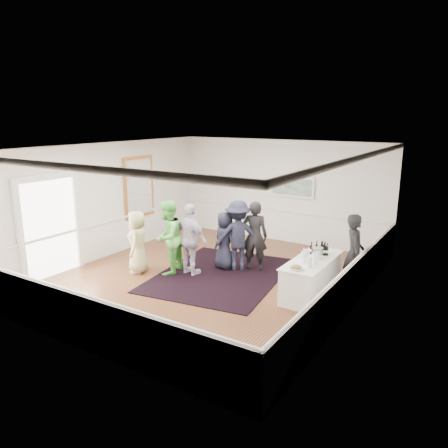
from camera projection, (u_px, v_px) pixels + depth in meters
The scene contains 23 objects.
floor at pixel (210, 278), 10.80m from camera, with size 8.00×8.00×0.00m, color brown.
ceiling at pixel (209, 147), 10.02m from camera, with size 7.00×8.00×0.02m, color white.
wall_left at pixel (106, 200), 12.22m from camera, with size 0.02×8.00×3.20m, color white.
wall_right at pixel (357, 236), 8.61m from camera, with size 0.02×8.00×3.20m, color white.
wall_back at pixel (281, 191), 13.70m from camera, with size 7.00×0.02×3.20m, color white.
wall_front at pixel (73, 261), 7.12m from camera, with size 7.00×0.02×3.20m, color white.
wainscoting at pixel (210, 259), 10.68m from camera, with size 7.00×8.00×1.00m, color white, non-canonical shape.
mirror at pixel (139, 187), 13.21m from camera, with size 0.05×1.25×1.85m.
doorway at pixel (50, 220), 10.67m from camera, with size 0.10×1.78×2.56m.
landscape_painting at pixel (292, 187), 13.40m from camera, with size 1.44×0.06×0.66m.
area_rug at pixel (221, 275), 10.99m from camera, with size 2.91×3.82×0.02m, color black.
serving_table at pixel (312, 277), 9.70m from camera, with size 0.78×2.04×0.83m.
bartender at pixel (354, 253), 9.80m from camera, with size 0.66×0.43×1.80m, color black.
guest_tan at pixel (137, 242), 11.02m from camera, with size 0.78×0.51×1.60m, color tan.
guest_green at pixel (168, 237), 10.92m from camera, with size 0.91×0.71×1.88m, color #66D153.
guest_lilac at pixel (190, 240), 10.84m from camera, with size 1.06×0.44×1.81m, color silver.
guest_dark_a at pixel (238, 236), 11.17m from camera, with size 1.18×0.68×1.83m, color black.
guest_dark_b at pixel (255, 236), 11.18m from camera, with size 0.66×0.43×1.82m, color black.
guest_navy at pixel (225, 240), 11.31m from camera, with size 0.74×0.48×1.52m, color black.
wine_bottles at pixel (320, 248), 9.93m from camera, with size 0.41×0.28×0.31m.
juice_pitchers at pixel (309, 258), 9.35m from camera, with size 0.39×0.56×0.24m.
ice_bucket at pixel (317, 253), 9.66m from camera, with size 0.26×0.26×0.24m, color silver.
nut_bowl at pixel (296, 268), 8.96m from camera, with size 0.28×0.28×0.08m.
Camera 1 is at (5.69, -8.42, 3.91)m, focal length 35.00 mm.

